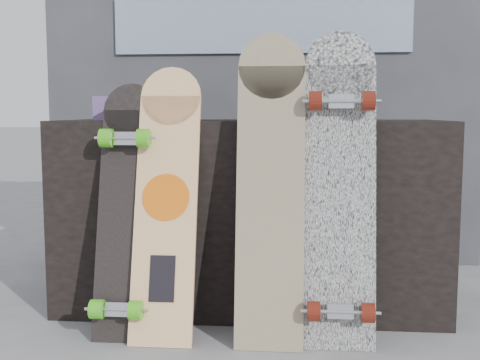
# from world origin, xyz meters

# --- Properties ---
(ground) EXTENTS (60.00, 60.00, 0.00)m
(ground) POSITION_xyz_m (0.00, 0.00, 0.00)
(ground) COLOR slate
(ground) RESTS_ON ground
(vendor_table) EXTENTS (1.60, 0.60, 0.80)m
(vendor_table) POSITION_xyz_m (0.00, 0.50, 0.40)
(vendor_table) COLOR black
(vendor_table) RESTS_ON ground
(booth) EXTENTS (2.40, 0.22, 2.20)m
(booth) POSITION_xyz_m (0.00, 1.35, 1.10)
(booth) COLOR #36363B
(booth) RESTS_ON ground
(merch_box_purple) EXTENTS (0.18, 0.12, 0.10)m
(merch_box_purple) POSITION_xyz_m (-0.57, 0.46, 0.85)
(merch_box_purple) COLOR #41356D
(merch_box_purple) RESTS_ON vendor_table
(merch_box_small) EXTENTS (0.14, 0.14, 0.12)m
(merch_box_small) POSITION_xyz_m (0.44, 0.51, 0.86)
(merch_box_small) COLOR #41356D
(merch_box_small) RESTS_ON vendor_table
(merch_box_flat) EXTENTS (0.22, 0.10, 0.06)m
(merch_box_flat) POSITION_xyz_m (0.14, 0.70, 0.83)
(merch_box_flat) COLOR #D1B78C
(merch_box_flat) RESTS_ON vendor_table
(longboard_geisha) EXTENTS (0.23, 0.31, 1.01)m
(longboard_geisha) POSITION_xyz_m (-0.29, 0.12, 0.53)
(longboard_geisha) COLOR beige
(longboard_geisha) RESTS_ON ground
(longboard_celtic) EXTENTS (0.24, 0.22, 1.12)m
(longboard_celtic) POSITION_xyz_m (0.10, 0.08, 0.60)
(longboard_celtic) COLOR beige
(longboard_celtic) RESTS_ON ground
(longboard_cascadia) EXTENTS (0.25, 0.28, 1.13)m
(longboard_cascadia) POSITION_xyz_m (0.35, 0.09, 0.59)
(longboard_cascadia) COLOR white
(longboard_cascadia) RESTS_ON ground
(skateboard_dark) EXTENTS (0.21, 0.32, 0.95)m
(skateboard_dark) POSITION_xyz_m (-0.44, 0.11, 0.49)
(skateboard_dark) COLOR black
(skateboard_dark) RESTS_ON ground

